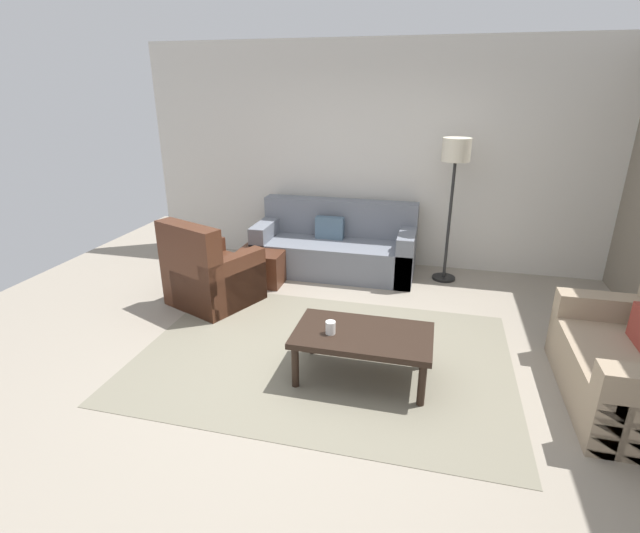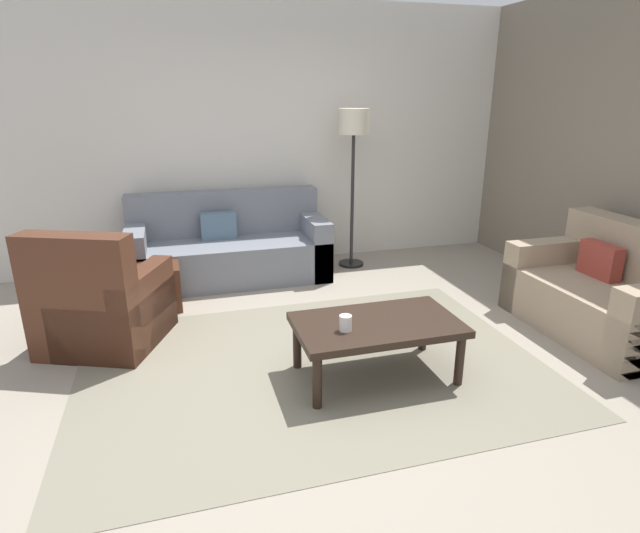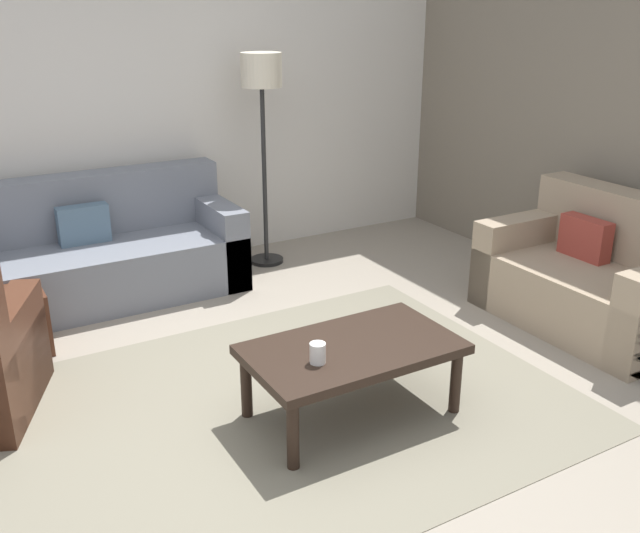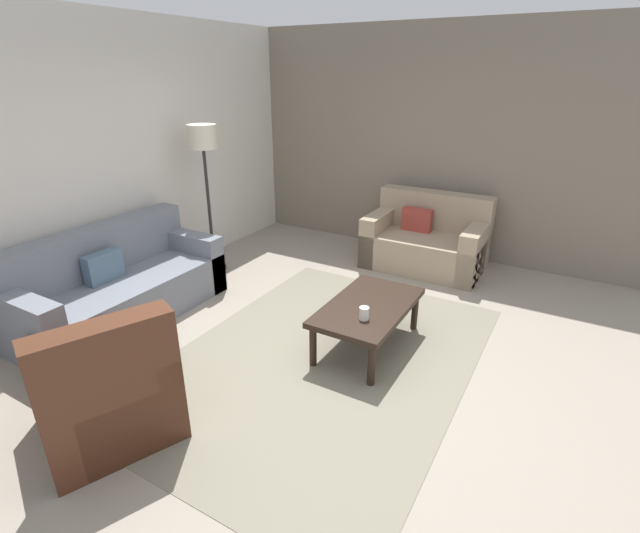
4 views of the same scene
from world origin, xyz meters
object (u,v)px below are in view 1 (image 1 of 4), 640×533
Objects in this scene: armchair_leather at (209,278)px; coffee_table at (363,338)px; couch_main at (336,247)px; cup at (330,328)px; lamp_standing at (455,165)px; ottoman at (262,265)px.

armchair_leather is 2.09m from coffee_table.
couch_main reaches higher than coffee_table.
armchair_leather is 10.04× the size of cup.
couch_main is at bearing 179.71° from lamp_standing.
lamp_standing reaches higher than coffee_table.
couch_main is at bearing 50.64° from armchair_leather.
cup is (-0.25, -0.07, 0.10)m from coffee_table.
armchair_leather is 0.61× the size of lamp_standing.
lamp_standing reaches higher than cup.
cup is (1.60, -1.07, 0.16)m from armchair_leather.
couch_main is at bearing 107.13° from coffee_table.
coffee_table is 0.64× the size of lamp_standing.
armchair_leather is 1.87× the size of ottoman.
couch_main is 1.77m from lamp_standing.
cup is (1.27, -1.83, 0.26)m from ottoman.
lamp_standing is at bearing 28.56° from armchair_leather.
couch_main is 1.00m from ottoman.
couch_main reaches higher than ottoman.
lamp_standing is (2.49, 1.36, 1.10)m from armchair_leather.
armchair_leather reaches higher than couch_main.
couch_main reaches higher than cup.
lamp_standing is (1.37, -0.01, 1.11)m from couch_main.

